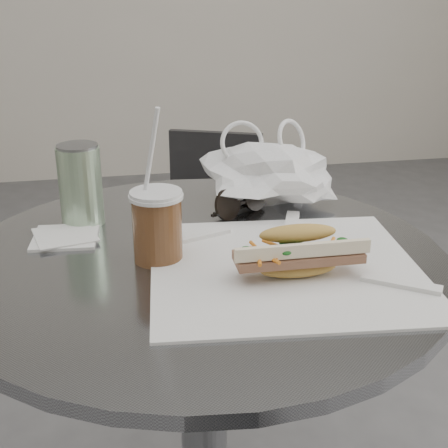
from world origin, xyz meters
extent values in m
cylinder|color=slate|center=(0.00, 0.20, 0.37)|extent=(0.08, 0.08, 0.71)
cylinder|color=slate|center=(0.00, 0.20, 0.73)|extent=(0.76, 0.76, 0.02)
cylinder|color=#2C2C2F|center=(0.12, 1.01, 0.01)|extent=(0.33, 0.33, 0.02)
cylinder|color=#2C2C2F|center=(0.12, 1.01, 0.22)|extent=(0.06, 0.06, 0.43)
cylinder|color=#2C2C2F|center=(0.12, 1.01, 0.43)|extent=(0.37, 0.37, 0.02)
cube|color=#2C2C2F|center=(0.19, 1.17, 0.57)|extent=(0.28, 0.13, 0.25)
cube|color=white|center=(0.11, 0.13, 0.74)|extent=(0.42, 0.40, 0.00)
ellipsoid|color=gold|center=(0.12, 0.09, 0.76)|extent=(0.22, 0.08, 0.02)
cube|color=brown|center=(0.12, 0.09, 0.77)|extent=(0.18, 0.05, 0.01)
ellipsoid|color=gold|center=(0.12, 0.10, 0.80)|extent=(0.22, 0.08, 0.04)
cylinder|color=brown|center=(-0.07, 0.19, 0.79)|extent=(0.07, 0.07, 0.10)
cylinder|color=silver|center=(-0.07, 0.19, 0.84)|extent=(0.08, 0.08, 0.01)
cylinder|color=white|center=(-0.08, 0.20, 0.88)|extent=(0.04, 0.04, 0.18)
cylinder|color=black|center=(0.07, 0.34, 0.77)|extent=(0.06, 0.05, 0.06)
cylinder|color=black|center=(0.13, 0.38, 0.77)|extent=(0.06, 0.05, 0.06)
cube|color=black|center=(0.10, 0.36, 0.76)|extent=(0.02, 0.02, 0.01)
cube|color=white|center=(-0.21, 0.30, 0.74)|extent=(0.11, 0.11, 0.01)
cube|color=white|center=(-0.21, 0.30, 0.75)|extent=(0.11, 0.11, 0.00)
cylinder|color=#598A50|center=(-0.18, 0.37, 0.81)|extent=(0.07, 0.07, 0.13)
cylinder|color=slate|center=(-0.18, 0.37, 0.88)|extent=(0.07, 0.07, 0.00)
camera|label=1|loc=(-0.13, -0.67, 1.14)|focal=50.00mm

